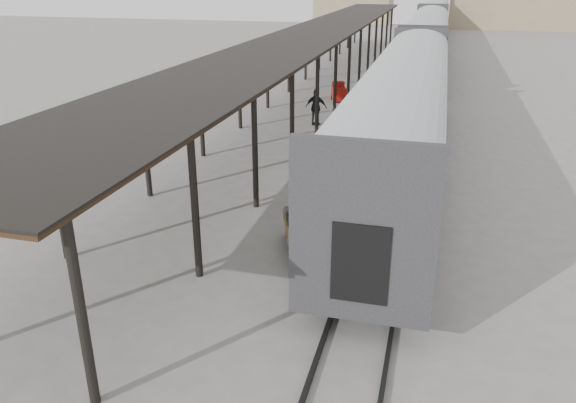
# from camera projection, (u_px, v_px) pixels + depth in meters

# --- Properties ---
(ground) EXTENTS (160.00, 160.00, 0.00)m
(ground) POSITION_uv_depth(u_px,v_px,m) (268.00, 249.00, 16.66)
(ground) COLOR slate
(ground) RESTS_ON ground
(train) EXTENTS (3.45, 76.01, 4.01)m
(train) POSITION_uv_depth(u_px,v_px,m) (427.00, 38.00, 45.12)
(train) COLOR silver
(train) RESTS_ON ground
(canopy) EXTENTS (4.90, 64.30, 4.15)m
(canopy) POSITION_uv_depth(u_px,v_px,m) (322.00, 31.00, 37.42)
(canopy) COLOR #422B19
(canopy) RESTS_ON ground
(rails) EXTENTS (1.54, 150.00, 0.12)m
(rails) POSITION_uv_depth(u_px,v_px,m) (424.00, 71.00, 46.29)
(rails) COLOR black
(rails) RESTS_ON ground
(building_left) EXTENTS (12.00, 8.00, 6.00)m
(building_left) POSITION_uv_depth(u_px,v_px,m) (354.00, 3.00, 91.26)
(building_left) COLOR tan
(building_left) RESTS_ON ground
(baggage_cart) EXTENTS (1.96, 2.68, 0.86)m
(baggage_cart) POSITION_uv_depth(u_px,v_px,m) (306.00, 231.00, 16.32)
(baggage_cart) COLOR brown
(baggage_cart) RESTS_ON ground
(suitcase_stack) EXTENTS (1.30, 1.36, 0.57)m
(suitcase_stack) POSITION_uv_depth(u_px,v_px,m) (304.00, 213.00, 16.51)
(suitcase_stack) COLOR #363638
(suitcase_stack) RESTS_ON baggage_cart
(luggage_tug) EXTENTS (1.19, 1.50, 1.16)m
(luggage_tug) POSITION_uv_depth(u_px,v_px,m) (339.00, 93.00, 35.63)
(luggage_tug) COLOR maroon
(luggage_tug) RESTS_ON ground
(porter) EXTENTS (0.66, 0.81, 1.92)m
(porter) POSITION_uv_depth(u_px,v_px,m) (305.00, 202.00, 15.27)
(porter) COLOR navy
(porter) RESTS_ON baggage_cart
(pedestrian) EXTENTS (1.14, 0.48, 1.94)m
(pedestrian) POSITION_uv_depth(u_px,v_px,m) (316.00, 107.00, 29.77)
(pedestrian) COLOR black
(pedestrian) RESTS_ON ground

